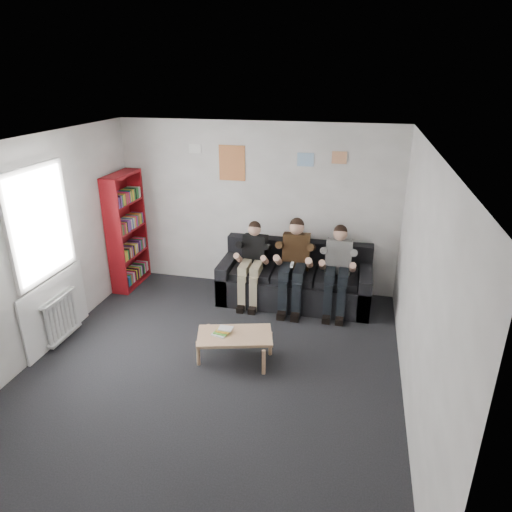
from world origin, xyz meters
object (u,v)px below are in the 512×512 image
at_px(person_left, 252,263).
at_px(person_middle, 294,265).
at_px(bookshelf, 127,231).
at_px(sofa, 295,281).
at_px(coffee_table, 235,338).
at_px(person_right, 337,270).

relative_size(person_left, person_middle, 0.93).
bearing_deg(person_left, bookshelf, 179.72).
relative_size(sofa, coffee_table, 2.53).
bearing_deg(person_middle, coffee_table, -110.31).
height_order(sofa, person_left, person_left).
distance_m(sofa, bookshelf, 2.87).
height_order(bookshelf, person_right, bookshelf).
xyz_separation_m(sofa, person_right, (0.65, -0.20, 0.34)).
distance_m(sofa, person_left, 0.75).
xyz_separation_m(bookshelf, coffee_table, (2.30, -1.75, -0.63)).
distance_m(sofa, coffee_table, 1.86).
bearing_deg(coffee_table, person_middle, 72.76).
bearing_deg(bookshelf, person_middle, -3.34).
height_order(coffee_table, person_left, person_left).
height_order(sofa, person_right, person_right).
bearing_deg(person_right, person_middle, -177.85).
height_order(bookshelf, coffee_table, bookshelf).
height_order(person_left, person_right, person_right).
distance_m(sofa, person_middle, 0.42).
bearing_deg(coffee_table, person_right, 54.36).
height_order(sofa, bookshelf, bookshelf).
height_order(person_middle, person_right, person_middle).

